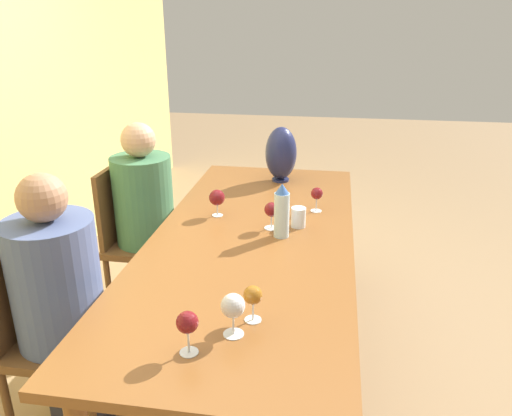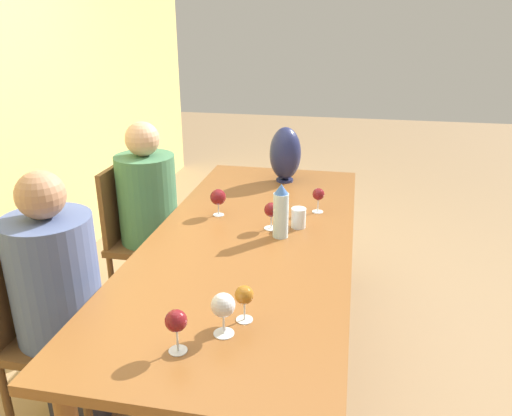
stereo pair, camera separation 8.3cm
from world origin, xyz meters
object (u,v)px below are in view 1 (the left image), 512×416
(vase, at_px, (281,154))
(chair_near, at_px, (48,328))
(wine_glass_0, at_px, (253,296))
(wine_glass_1, at_px, (187,323))
(wine_glass_5, at_px, (233,306))
(wine_glass_4, at_px, (272,210))
(water_tumbler, at_px, (298,217))
(person_far, at_px, (147,214))
(wine_glass_3, at_px, (317,194))
(wine_glass_2, at_px, (217,198))
(water_bottle, at_px, (282,211))
(person_near, at_px, (62,301))
(chair_far, at_px, (136,235))

(vase, bearing_deg, chair_near, 148.14)
(wine_glass_0, height_order, chair_near, chair_near)
(chair_near, bearing_deg, wine_glass_1, -118.05)
(wine_glass_1, distance_m, wine_glass_5, 0.17)
(wine_glass_4, bearing_deg, wine_glass_1, 172.71)
(water_tumbler, bearing_deg, wine_glass_4, 109.04)
(wine_glass_0, height_order, person_far, person_far)
(wine_glass_3, bearing_deg, vase, 26.88)
(water_tumbler, xyz_separation_m, wine_glass_2, (0.08, 0.43, 0.05))
(water_tumbler, bearing_deg, water_bottle, 151.41)
(water_bottle, xyz_separation_m, person_far, (0.47, 0.86, -0.26))
(water_bottle, bearing_deg, vase, 6.72)
(wine_glass_3, bearing_deg, person_near, 130.80)
(water_bottle, bearing_deg, chair_near, 118.76)
(water_bottle, height_order, wine_glass_0, water_bottle)
(water_tumbler, bearing_deg, wine_glass_0, 173.98)
(chair_near, height_order, person_far, person_far)
(wine_glass_3, bearing_deg, chair_near, 128.50)
(wine_glass_2, bearing_deg, wine_glass_4, -111.85)
(wine_glass_3, xyz_separation_m, person_near, (-0.87, 1.01, -0.22))
(wine_glass_2, relative_size, person_near, 0.12)
(wine_glass_1, distance_m, person_near, 0.82)
(wine_glass_2, height_order, wine_glass_3, wine_glass_2)
(wine_glass_0, xyz_separation_m, chair_far, (1.19, 0.93, -0.37))
(wine_glass_2, xyz_separation_m, chair_far, (0.26, 0.59, -0.37))
(wine_glass_0, relative_size, wine_glass_3, 1.00)
(wine_glass_5, bearing_deg, wine_glass_3, -10.66)
(water_tumbler, distance_m, person_near, 1.15)
(person_near, bearing_deg, water_tumbler, -55.12)
(person_near, xyz_separation_m, person_far, (0.99, 0.00, -0.00))
(person_far, bearing_deg, chair_far, 90.00)
(person_near, bearing_deg, wine_glass_1, -121.01)
(wine_glass_5, bearing_deg, wine_glass_2, 16.12)
(wine_glass_3, height_order, wine_glass_5, wine_glass_5)
(chair_near, height_order, chair_far, same)
(chair_near, xyz_separation_m, chair_far, (0.99, 0.00, 0.00))
(wine_glass_0, relative_size, wine_glass_4, 0.98)
(wine_glass_2, xyz_separation_m, person_far, (0.26, 0.50, -0.23))
(water_tumbler, distance_m, vase, 0.75)
(wine_glass_4, relative_size, chair_near, 0.15)
(wine_glass_1, bearing_deg, person_far, 25.81)
(vase, relative_size, wine_glass_3, 2.60)
(wine_glass_1, xyz_separation_m, person_near, (0.41, 0.67, -0.24))
(water_tumbler, height_order, person_near, person_near)
(chair_near, bearing_deg, water_tumbler, -57.46)
(wine_glass_5, relative_size, person_far, 0.13)
(person_near, bearing_deg, wine_glass_5, -110.00)
(wine_glass_5, bearing_deg, person_far, 31.84)
(water_bottle, bearing_deg, wine_glass_2, 60.32)
(wine_glass_1, distance_m, chair_near, 0.94)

